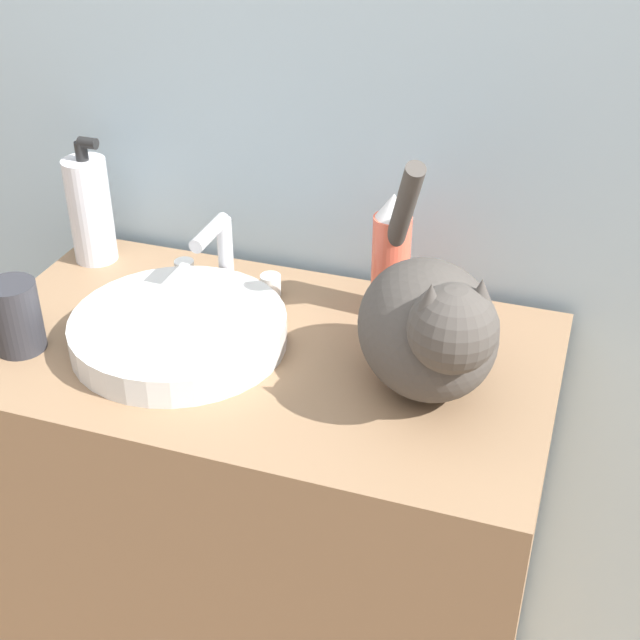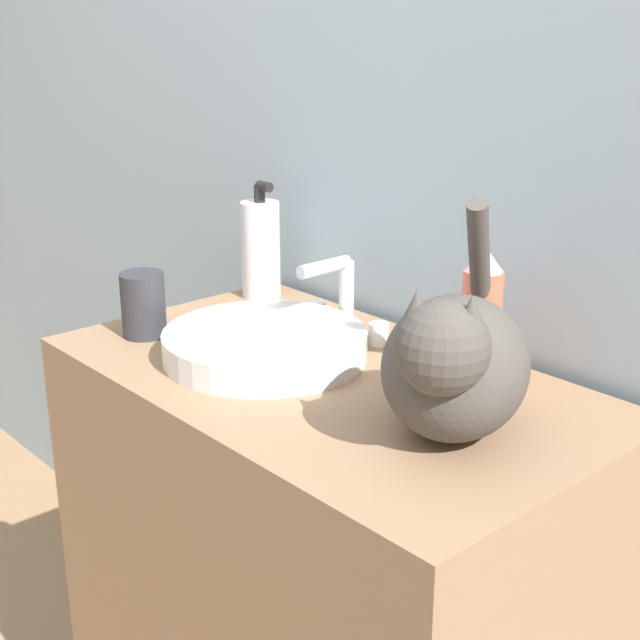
{
  "view_description": "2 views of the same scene",
  "coord_description": "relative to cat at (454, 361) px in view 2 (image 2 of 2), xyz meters",
  "views": [
    {
      "loc": [
        0.42,
        -0.73,
        1.6
      ],
      "look_at": [
        0.1,
        0.21,
        0.98
      ],
      "focal_mm": 50.0,
      "sensor_mm": 36.0,
      "label": 1
    },
    {
      "loc": [
        0.88,
        -0.56,
        1.39
      ],
      "look_at": [
        0.03,
        0.2,
        1.0
      ],
      "focal_mm": 50.0,
      "sensor_mm": 36.0,
      "label": 2
    }
  ],
  "objects": [
    {
      "name": "vanity_cabinet",
      "position": [
        -0.25,
        0.02,
        -0.55
      ],
      "size": [
        0.84,
        0.49,
        0.89
      ],
      "color": "#8C6B4C",
      "rests_on": "ground_plane"
    },
    {
      "name": "soap_bottle",
      "position": [
        -0.61,
        0.18,
        -0.01
      ],
      "size": [
        0.07,
        0.07,
        0.21
      ],
      "color": "silver",
      "rests_on": "vanity_cabinet"
    },
    {
      "name": "spray_bottle",
      "position": [
        -0.1,
        0.18,
        -0.01
      ],
      "size": [
        0.06,
        0.06,
        0.19
      ],
      "color": "#EF6047",
      "rests_on": "vanity_cabinet"
    },
    {
      "name": "cat",
      "position": [
        0.0,
        0.0,
        0.0
      ],
      "size": [
        0.26,
        0.35,
        0.28
      ],
      "rotation": [
        0.0,
        0.0,
        -1.06
      ],
      "color": "#47423D",
      "rests_on": "vanity_cabinet"
    },
    {
      "name": "cup",
      "position": [
        -0.57,
        -0.09,
        -0.05
      ],
      "size": [
        0.07,
        0.07,
        0.1
      ],
      "color": "#2D2D33",
      "rests_on": "vanity_cabinet"
    },
    {
      "name": "faucet",
      "position": [
        -0.36,
        0.15,
        -0.04
      ],
      "size": [
        0.18,
        0.11,
        0.13
      ],
      "color": "silver",
      "rests_on": "vanity_cabinet"
    },
    {
      "name": "sink_basin",
      "position": [
        -0.36,
        -0.0,
        -0.08
      ],
      "size": [
        0.31,
        0.31,
        0.04
      ],
      "color": "silver",
      "rests_on": "vanity_cabinet"
    },
    {
      "name": "wall_back",
      "position": [
        -0.25,
        0.3,
        0.26
      ],
      "size": [
        6.0,
        0.05,
        2.5
      ],
      "color": "#9EB7C6",
      "rests_on": "ground_plane"
    }
  ]
}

